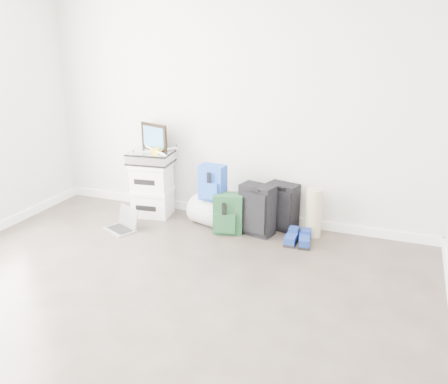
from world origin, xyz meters
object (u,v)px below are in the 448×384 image
at_px(duffel_bag, 214,212).
at_px(laptop, 123,224).
at_px(boxes_stack, 152,189).
at_px(carry_on, 282,207).
at_px(briefcase, 151,158).
at_px(large_suitcase, 257,210).

xyz_separation_m(duffel_bag, laptop, (-0.89, -0.44, -0.10)).
bearing_deg(boxes_stack, duffel_bag, -12.12).
bearing_deg(duffel_bag, carry_on, 33.16).
relative_size(duffel_bag, laptop, 1.28).
xyz_separation_m(briefcase, laptop, (-0.09, -0.51, -0.64)).
bearing_deg(briefcase, duffel_bag, -11.04).
bearing_deg(large_suitcase, briefcase, -170.54).
bearing_deg(boxes_stack, briefcase, -7.59).
height_order(boxes_stack, carry_on, boxes_stack).
bearing_deg(boxes_stack, large_suitcase, -11.85).
bearing_deg(briefcase, laptop, -106.44).
height_order(briefcase, large_suitcase, briefcase).
distance_m(briefcase, laptop, 0.82).
xyz_separation_m(briefcase, large_suitcase, (1.31, -0.10, -0.42)).
bearing_deg(duffel_bag, briefcase, -166.45).
height_order(duffel_bag, carry_on, carry_on).
height_order(boxes_stack, briefcase, briefcase).
relative_size(large_suitcase, carry_on, 1.06).
height_order(boxes_stack, duffel_bag, boxes_stack).
bearing_deg(duffel_bag, boxes_stack, -166.45).
distance_m(duffel_bag, large_suitcase, 0.52).
bearing_deg(laptop, large_suitcase, 41.98).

